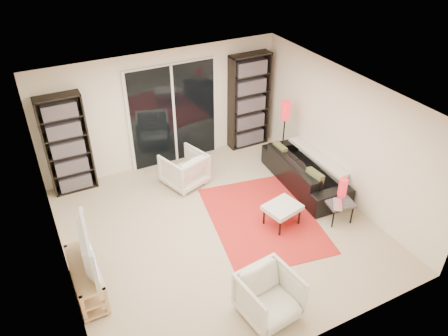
{
  "coord_description": "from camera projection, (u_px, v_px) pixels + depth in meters",
  "views": [
    {
      "loc": [
        -2.54,
        -5.15,
        5.0
      ],
      "look_at": [
        0.25,
        0.3,
        1.0
      ],
      "focal_mm": 35.0,
      "sensor_mm": 36.0,
      "label": 1
    }
  ],
  "objects": [
    {
      "name": "floor",
      "position": [
        219.0,
        228.0,
        7.54
      ],
      "size": [
        5.0,
        5.0,
        0.0
      ],
      "primitive_type": "plane",
      "color": "beige",
      "rests_on": "ground"
    },
    {
      "name": "wall_back",
      "position": [
        163.0,
        109.0,
        8.75
      ],
      "size": [
        5.0,
        0.02,
        2.4
      ],
      "primitive_type": "cube",
      "color": "white",
      "rests_on": "ground"
    },
    {
      "name": "wall_front",
      "position": [
        315.0,
        277.0,
        5.02
      ],
      "size": [
        5.0,
        0.02,
        2.4
      ],
      "primitive_type": "cube",
      "color": "white",
      "rests_on": "ground"
    },
    {
      "name": "wall_left",
      "position": [
        54.0,
        217.0,
        5.93
      ],
      "size": [
        0.02,
        5.0,
        2.4
      ],
      "primitive_type": "cube",
      "color": "white",
      "rests_on": "ground"
    },
    {
      "name": "wall_right",
      "position": [
        343.0,
        136.0,
        7.84
      ],
      "size": [
        0.02,
        5.0,
        2.4
      ],
      "primitive_type": "cube",
      "color": "white",
      "rests_on": "ground"
    },
    {
      "name": "ceiling",
      "position": [
        218.0,
        101.0,
        6.23
      ],
      "size": [
        5.0,
        5.0,
        0.02
      ],
      "primitive_type": "cube",
      "color": "white",
      "rests_on": "wall_back"
    },
    {
      "name": "sliding_door",
      "position": [
        174.0,
        115.0,
        8.88
      ],
      "size": [
        1.92,
        0.08,
        2.16
      ],
      "color": "white",
      "rests_on": "ground"
    },
    {
      "name": "bookshelf_left",
      "position": [
        67.0,
        145.0,
        8.0
      ],
      "size": [
        0.8,
        0.3,
        1.95
      ],
      "color": "black",
      "rests_on": "ground"
    },
    {
      "name": "bookshelf_right",
      "position": [
        249.0,
        101.0,
        9.43
      ],
      "size": [
        0.9,
        0.3,
        2.1
      ],
      "color": "black",
      "rests_on": "ground"
    },
    {
      "name": "tv_stand",
      "position": [
        86.0,
        278.0,
        6.24
      ],
      "size": [
        0.37,
        1.15,
        0.5
      ],
      "color": "tan",
      "rests_on": "floor"
    },
    {
      "name": "tv",
      "position": [
        81.0,
        249.0,
        5.95
      ],
      "size": [
        0.23,
        1.09,
        0.62
      ],
      "primitive_type": "imported",
      "rotation": [
        0.0,
        0.0,
        1.49
      ],
      "color": "black",
      "rests_on": "tv_stand"
    },
    {
      "name": "rug",
      "position": [
        263.0,
        219.0,
        7.74
      ],
      "size": [
        2.14,
        2.65,
        0.01
      ],
      "primitive_type": "cube",
      "rotation": [
        0.0,
        0.0,
        -0.17
      ],
      "color": "red",
      "rests_on": "floor"
    },
    {
      "name": "sofa",
      "position": [
        305.0,
        171.0,
        8.5
      ],
      "size": [
        0.96,
        2.14,
        0.61
      ],
      "primitive_type": "imported",
      "rotation": [
        0.0,
        0.0,
        1.5
      ],
      "color": "black",
      "rests_on": "floor"
    },
    {
      "name": "armchair_back",
      "position": [
        184.0,
        169.0,
        8.49
      ],
      "size": [
        0.92,
        0.94,
        0.68
      ],
      "primitive_type": "imported",
      "rotation": [
        0.0,
        0.0,
        3.46
      ],
      "color": "silver",
      "rests_on": "floor"
    },
    {
      "name": "armchair_front",
      "position": [
        269.0,
        296.0,
        5.87
      ],
      "size": [
        0.81,
        0.83,
        0.68
      ],
      "primitive_type": "imported",
      "rotation": [
        0.0,
        0.0,
        0.12
      ],
      "color": "silver",
      "rests_on": "floor"
    },
    {
      "name": "ottoman",
      "position": [
        282.0,
        208.0,
        7.45
      ],
      "size": [
        0.68,
        0.6,
        0.4
      ],
      "color": "silver",
      "rests_on": "floor"
    },
    {
      "name": "side_table",
      "position": [
        339.0,
        203.0,
        7.57
      ],
      "size": [
        0.53,
        0.53,
        0.4
      ],
      "color": "#3F3F44",
      "rests_on": "floor"
    },
    {
      "name": "laptop",
      "position": [
        341.0,
        205.0,
        7.41
      ],
      "size": [
        0.4,
        0.43,
        0.03
      ],
      "primitive_type": "imported",
      "rotation": [
        0.0,
        0.0,
        0.92
      ],
      "color": "silver",
      "rests_on": "side_table"
    },
    {
      "name": "table_lamp",
      "position": [
        343.0,
        188.0,
        7.58
      ],
      "size": [
        0.15,
        0.15,
        0.34
      ],
      "primitive_type": "cylinder",
      "color": "red",
      "rests_on": "side_table"
    },
    {
      "name": "floor_lamp",
      "position": [
        285.0,
        117.0,
        8.73
      ],
      "size": [
        0.21,
        0.21,
        1.42
      ],
      "color": "black",
      "rests_on": "floor"
    }
  ]
}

